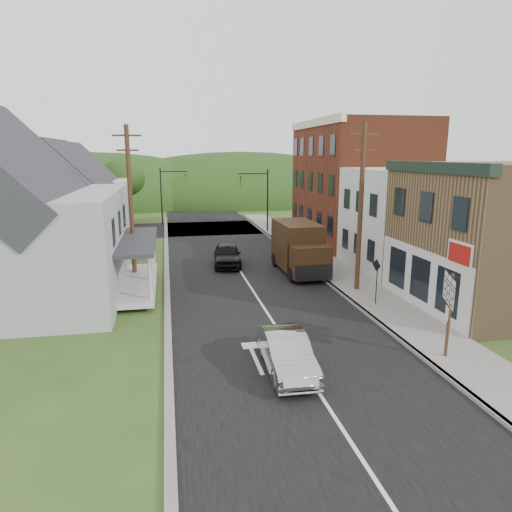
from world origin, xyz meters
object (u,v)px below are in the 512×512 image
dark_sedan (227,255)px  delivery_van (299,248)px  warning_sign (377,275)px  silver_sedan (287,353)px  route_sign_cluster (449,303)px

dark_sedan → delivery_van: size_ratio=0.77×
warning_sign → delivery_van: bearing=92.7°
dark_sedan → warning_sign: (6.07, -9.83, 0.85)m
silver_sedan → route_sign_cluster: route_sign_cluster is taller
dark_sedan → delivery_van: (4.20, -2.84, 0.85)m
route_sign_cluster → warning_sign: size_ratio=1.37×
silver_sedan → dark_sedan: (0.03, 15.72, 0.08)m
dark_sedan → warning_sign: size_ratio=1.95×
silver_sedan → warning_sign: size_ratio=1.80×
dark_sedan → route_sign_cluster: 17.02m
silver_sedan → delivery_van: 13.58m
route_sign_cluster → warning_sign: bearing=110.8°
delivery_van → route_sign_cluster: bearing=-83.5°
silver_sedan → dark_sedan: 15.72m
silver_sedan → dark_sedan: size_ratio=0.93×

